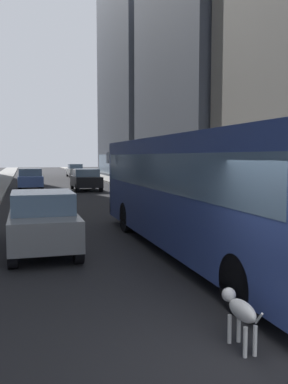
% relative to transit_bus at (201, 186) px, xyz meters
% --- Properties ---
extents(ground_plane, '(120.00, 120.00, 0.00)m').
position_rel_transit_bus_xyz_m(ground_plane, '(-1.20, 29.83, -1.78)').
color(ground_plane, '#232326').
extents(sidewalk_right, '(2.40, 110.00, 0.15)m').
position_rel_transit_bus_xyz_m(sidewalk_right, '(4.50, 29.83, -1.70)').
color(sidewalk_right, '#9E9991').
rests_on(sidewalk_right, ground).
extents(building_right_mid, '(10.56, 14.67, 18.02)m').
position_rel_transit_bus_xyz_m(building_right_mid, '(10.70, 20.00, 7.22)').
color(building_right_mid, '#4C515B').
rests_on(building_right_mid, ground).
extents(building_right_far, '(10.42, 17.77, 23.79)m').
position_rel_transit_bus_xyz_m(building_right_far, '(10.70, 38.61, 10.11)').
color(building_right_far, '#4C515B').
rests_on(building_right_far, ground).
extents(transit_bus, '(2.78, 11.53, 3.05)m').
position_rel_transit_bus_xyz_m(transit_bus, '(0.00, 0.00, 0.00)').
color(transit_bus, '#33478C').
rests_on(transit_bus, ground).
extents(car_blue_hatchback, '(1.82, 4.52, 1.62)m').
position_rel_transit_bus_xyz_m(car_blue_hatchback, '(-4.00, 23.17, -0.95)').
color(car_blue_hatchback, '#4C6BB7').
rests_on(car_blue_hatchback, ground).
extents(car_grey_wagon, '(1.72, 4.32, 1.62)m').
position_rel_transit_bus_xyz_m(car_grey_wagon, '(-4.00, 1.45, -0.96)').
color(car_grey_wagon, slate).
rests_on(car_grey_wagon, ground).
extents(car_black_suv, '(1.92, 4.13, 1.62)m').
position_rel_transit_bus_xyz_m(car_black_suv, '(0.00, 21.05, -0.95)').
color(car_black_suv, black).
rests_on(car_black_suv, ground).
extents(car_white_van, '(1.73, 4.46, 1.62)m').
position_rel_transit_bus_xyz_m(car_white_van, '(1.60, 41.53, -0.96)').
color(car_white_van, silver).
rests_on(car_white_van, ground).
extents(dalmatian_dog, '(0.22, 0.96, 0.72)m').
position_rel_transit_bus_xyz_m(dalmatian_dog, '(-1.73, -5.21, -1.26)').
color(dalmatian_dog, white).
rests_on(dalmatian_dog, ground).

